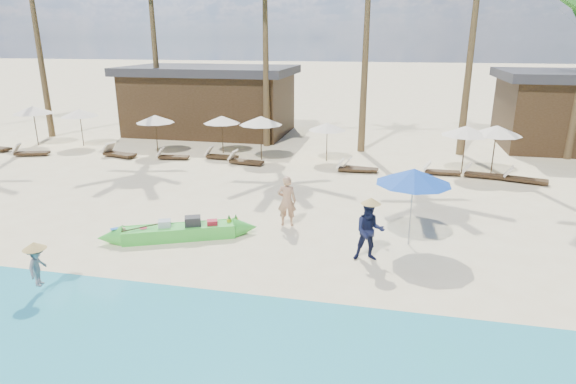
# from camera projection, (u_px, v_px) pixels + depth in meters

# --- Properties ---
(ground) EXTENTS (240.00, 240.00, 0.00)m
(ground) POSITION_uv_depth(u_px,v_px,m) (255.00, 251.00, 14.31)
(ground) COLOR beige
(ground) RESTS_ON ground
(wet_sand_strip) EXTENTS (240.00, 4.50, 0.01)m
(wet_sand_strip) POSITION_uv_depth(u_px,v_px,m) (186.00, 353.00, 9.65)
(wet_sand_strip) COLOR tan
(wet_sand_strip) RESTS_ON ground
(green_canoe) EXTENTS (5.19, 2.51, 0.70)m
(green_canoe) POSITION_uv_depth(u_px,v_px,m) (179.00, 231.00, 15.11)
(green_canoe) COLOR green
(green_canoe) RESTS_ON ground
(tourist) EXTENTS (0.67, 0.47, 1.72)m
(tourist) POSITION_uv_depth(u_px,v_px,m) (287.00, 201.00, 16.01)
(tourist) COLOR tan
(tourist) RESTS_ON ground
(vendor_green) EXTENTS (0.94, 0.79, 1.75)m
(vendor_green) POSITION_uv_depth(u_px,v_px,m) (369.00, 231.00, 13.48)
(vendor_green) COLOR #131836
(vendor_green) RESTS_ON ground
(vendor_yellow) EXTENTS (0.52, 0.74, 1.04)m
(vendor_yellow) POSITION_uv_depth(u_px,v_px,m) (38.00, 266.00, 11.80)
(vendor_yellow) COLOR gray
(vendor_yellow) RESTS_ON ground
(blue_umbrella) EXTENTS (2.23, 2.23, 2.40)m
(blue_umbrella) POSITION_uv_depth(u_px,v_px,m) (414.00, 176.00, 14.11)
(blue_umbrella) COLOR #99999E
(blue_umbrella) RESTS_ON ground
(resort_parasol_1) EXTENTS (2.23, 2.23, 2.30)m
(resort_parasol_1) POSITION_uv_depth(u_px,v_px,m) (33.00, 110.00, 27.78)
(resort_parasol_1) COLOR #382717
(resort_parasol_1) RESTS_ON ground
(resort_parasol_2) EXTENTS (2.08, 2.08, 2.14)m
(resort_parasol_2) POSITION_uv_depth(u_px,v_px,m) (79.00, 113.00, 27.60)
(resort_parasol_2) COLOR #382717
(resort_parasol_2) RESTS_ON ground
(lounger_2_left) EXTENTS (1.88, 1.09, 0.61)m
(lounger_2_left) POSITION_uv_depth(u_px,v_px,m) (29.00, 152.00, 25.74)
(lounger_2_left) COLOR #382717
(lounger_2_left) RESTS_ON ground
(resort_parasol_3) EXTENTS (2.04, 2.04, 2.10)m
(resort_parasol_3) POSITION_uv_depth(u_px,v_px,m) (155.00, 119.00, 25.76)
(resort_parasol_3) COLOR #382717
(resort_parasol_3) RESTS_ON ground
(lounger_3_left) EXTENTS (1.97, 1.11, 0.64)m
(lounger_3_left) POSITION_uv_depth(u_px,v_px,m) (118.00, 153.00, 25.50)
(lounger_3_left) COLOR #382717
(lounger_3_left) RESTS_ON ground
(lounger_3_right) EXTENTS (1.87, 0.71, 0.62)m
(lounger_3_right) POSITION_uv_depth(u_px,v_px,m) (117.00, 153.00, 25.52)
(lounger_3_right) COLOR #382717
(lounger_3_right) RESTS_ON ground
(resort_parasol_4) EXTENTS (1.99, 1.99, 2.05)m
(resort_parasol_4) POSITION_uv_depth(u_px,v_px,m) (222.00, 120.00, 25.85)
(resort_parasol_4) COLOR #382717
(resort_parasol_4) RESTS_ON ground
(lounger_4_left) EXTENTS (1.70, 0.74, 0.56)m
(lounger_4_left) POSITION_uv_depth(u_px,v_px,m) (171.00, 156.00, 24.99)
(lounger_4_left) COLOR #382717
(lounger_4_left) RESTS_ON ground
(lounger_4_right) EXTENTS (1.75, 0.60, 0.59)m
(lounger_4_right) POSITION_uv_depth(u_px,v_px,m) (220.00, 156.00, 25.04)
(lounger_4_right) COLOR #382717
(lounger_4_right) RESTS_ON ground
(resort_parasol_5) EXTENTS (2.20, 2.20, 2.26)m
(resort_parasol_5) POSITION_uv_depth(u_px,v_px,m) (261.00, 121.00, 24.38)
(resort_parasol_5) COLOR #382717
(resort_parasol_5) RESTS_ON ground
(lounger_5_left) EXTENTS (1.84, 0.78, 0.61)m
(lounger_5_left) POSITION_uv_depth(u_px,v_px,m) (244.00, 161.00, 24.00)
(lounger_5_left) COLOR #382717
(lounger_5_left) RESTS_ON ground
(resort_parasol_6) EXTENTS (1.92, 1.92, 1.97)m
(resort_parasol_6) POSITION_uv_depth(u_px,v_px,m) (327.00, 127.00, 24.22)
(resort_parasol_6) COLOR #382717
(resort_parasol_6) RESTS_ON ground
(lounger_6_left) EXTENTS (1.67, 0.69, 0.55)m
(lounger_6_left) POSITION_uv_depth(u_px,v_px,m) (359.00, 168.00, 22.77)
(lounger_6_left) COLOR #382717
(lounger_6_left) RESTS_ON ground
(lounger_6_right) EXTENTS (1.65, 0.57, 0.55)m
(lounger_6_right) POSITION_uv_depth(u_px,v_px,m) (352.00, 168.00, 22.66)
(lounger_6_right) COLOR #382717
(lounger_6_right) RESTS_ON ground
(resort_parasol_7) EXTENTS (2.19, 2.19, 2.25)m
(resort_parasol_7) POSITION_uv_depth(u_px,v_px,m) (466.00, 131.00, 21.78)
(resort_parasol_7) COLOR #382717
(resort_parasol_7) RESTS_ON ground
(lounger_7_left) EXTENTS (1.66, 0.51, 0.56)m
(lounger_7_left) POSITION_uv_depth(u_px,v_px,m) (440.00, 171.00, 22.19)
(lounger_7_left) COLOR #382717
(lounger_7_left) RESTS_ON ground
(lounger_7_right) EXTENTS (1.86, 0.82, 0.61)m
(lounger_7_right) POSITION_uv_depth(u_px,v_px,m) (481.00, 174.00, 21.68)
(lounger_7_right) COLOR #382717
(lounger_7_right) RESTS_ON ground
(resort_parasol_8) EXTENTS (2.23, 2.23, 2.29)m
(resort_parasol_8) POSITION_uv_depth(u_px,v_px,m) (497.00, 130.00, 21.67)
(resort_parasol_8) COLOR #382717
(resort_parasol_8) RESTS_ON ground
(lounger_8_left) EXTENTS (1.87, 0.99, 0.61)m
(lounger_8_left) POSITION_uv_depth(u_px,v_px,m) (524.00, 178.00, 20.97)
(lounger_8_left) COLOR #382717
(lounger_8_left) RESTS_ON ground
(pavilion_west) EXTENTS (10.80, 6.60, 4.30)m
(pavilion_west) POSITION_uv_depth(u_px,v_px,m) (211.00, 99.00, 31.54)
(pavilion_west) COLOR #382717
(pavilion_west) RESTS_ON ground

